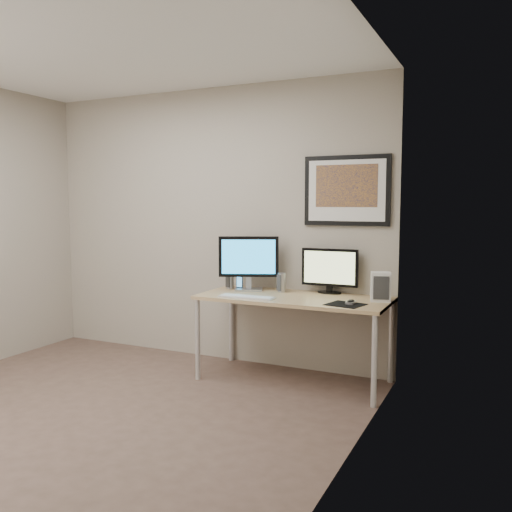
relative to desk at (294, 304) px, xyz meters
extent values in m
plane|color=#4E3B30|center=(-1.00, -1.35, -0.66)|extent=(3.60, 3.60, 0.00)
plane|color=white|center=(-1.00, -1.35, 1.94)|extent=(3.60, 3.60, 0.00)
plane|color=gray|center=(-1.00, 0.35, 0.64)|extent=(3.60, 0.00, 3.60)
plane|color=gray|center=(0.80, -1.35, 0.64)|extent=(0.00, 3.40, 3.40)
cube|color=#9F7F4D|center=(0.00, 0.00, 0.05)|extent=(1.60, 0.70, 0.03)
cylinder|color=silver|center=(-0.76, -0.31, -0.31)|extent=(0.04, 0.04, 0.70)
cylinder|color=silver|center=(-0.76, 0.31, -0.31)|extent=(0.04, 0.04, 0.70)
cylinder|color=silver|center=(0.76, -0.31, -0.31)|extent=(0.04, 0.04, 0.70)
cylinder|color=silver|center=(0.76, 0.31, -0.31)|extent=(0.04, 0.04, 0.70)
cube|color=black|center=(0.35, 0.33, 0.96)|extent=(0.75, 0.03, 0.60)
cube|color=silver|center=(0.35, 0.32, 0.96)|extent=(0.67, 0.00, 0.52)
cube|color=orange|center=(0.35, 0.31, 1.00)|extent=(0.54, 0.00, 0.36)
cube|color=#AAAAAF|center=(-0.48, 0.12, 0.08)|extent=(0.30, 0.26, 0.02)
cube|color=#AAAAAF|center=(-0.48, 0.12, 0.14)|extent=(0.06, 0.05, 0.11)
cube|color=black|center=(-0.48, 0.12, 0.37)|extent=(0.50, 0.24, 0.36)
cube|color=#1C8CCC|center=(-0.48, 0.10, 0.37)|extent=(0.44, 0.19, 0.31)
cube|color=black|center=(0.23, 0.28, 0.07)|extent=(0.21, 0.12, 0.02)
cube|color=black|center=(0.23, 0.28, 0.11)|extent=(0.05, 0.04, 0.05)
cube|color=black|center=(0.23, 0.28, 0.29)|extent=(0.50, 0.04, 0.33)
cube|color=#B9C484|center=(0.23, 0.26, 0.29)|extent=(0.45, 0.01, 0.28)
cylinder|color=#AAAAAF|center=(-0.69, 0.15, 0.15)|extent=(0.08, 0.08, 0.16)
cylinder|color=#AAAAAF|center=(-0.18, 0.16, 0.15)|extent=(0.09, 0.09, 0.17)
cube|color=black|center=(-0.57, 0.12, 0.13)|extent=(0.07, 0.07, 0.13)
cube|color=silver|center=(-0.33, -0.23, 0.07)|extent=(0.48, 0.14, 0.02)
cube|color=black|center=(0.50, -0.18, 0.07)|extent=(0.31, 0.29, 0.00)
ellipsoid|color=black|center=(0.53, -0.14, 0.09)|extent=(0.06, 0.10, 0.03)
cube|color=silver|center=(0.71, 0.08, 0.18)|extent=(0.18, 0.15, 0.24)
camera|label=1|loc=(1.62, -4.22, 0.85)|focal=38.00mm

